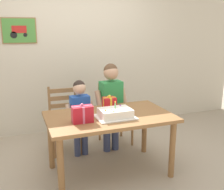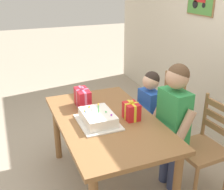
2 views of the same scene
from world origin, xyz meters
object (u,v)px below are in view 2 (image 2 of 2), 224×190
(chair_right, at_px, (204,147))
(child_younger, at_px, (149,109))
(child_older, at_px, (174,116))
(gift_box_red_large, at_px, (131,111))
(chair_left, at_px, (161,114))
(gift_box_beside_cake, at_px, (83,98))
(dining_table, at_px, (107,129))
(birthday_cake, at_px, (98,118))

(chair_right, bearing_deg, child_younger, -156.17)
(child_older, bearing_deg, gift_box_red_large, -113.24)
(child_younger, bearing_deg, child_older, -0.06)
(chair_left, bearing_deg, gift_box_beside_cake, -88.42)
(gift_box_red_large, relative_size, gift_box_beside_cake, 0.84)
(gift_box_beside_cake, bearing_deg, chair_left, 91.58)
(dining_table, relative_size, chair_right, 1.59)
(birthday_cake, distance_m, child_younger, 0.73)
(chair_right, height_order, child_older, child_older)
(birthday_cake, bearing_deg, dining_table, 108.20)
(gift_box_red_large, distance_m, child_older, 0.39)
(child_younger, bearing_deg, dining_table, -69.04)
(gift_box_beside_cake, bearing_deg, birthday_cake, 3.37)
(gift_box_red_large, height_order, chair_right, gift_box_red_large)
(dining_table, bearing_deg, gift_box_beside_cake, -161.05)
(gift_box_red_large, xyz_separation_m, child_younger, (-0.29, 0.36, -0.17))
(gift_box_red_large, bearing_deg, birthday_cake, -97.72)
(child_younger, bearing_deg, birthday_cake, -69.44)
(gift_box_red_large, bearing_deg, child_younger, 129.40)
(birthday_cake, height_order, gift_box_beside_cake, gift_box_beside_cake)
(birthday_cake, relative_size, gift_box_red_large, 2.30)
(gift_box_beside_cake, height_order, child_younger, child_younger)
(gift_box_beside_cake, distance_m, chair_right, 1.26)
(dining_table, height_order, child_younger, child_younger)
(dining_table, bearing_deg, chair_left, 114.71)
(birthday_cake, relative_size, gift_box_beside_cake, 1.92)
(birthday_cake, relative_size, chair_left, 0.48)
(chair_right, bearing_deg, birthday_cake, -110.54)
(dining_table, relative_size, gift_box_beside_cake, 6.41)
(birthday_cake, xyz_separation_m, chair_left, (-0.42, 0.93, -0.32))
(chair_left, relative_size, child_older, 0.73)
(birthday_cake, distance_m, child_older, 0.69)
(gift_box_red_large, xyz_separation_m, child_older, (0.15, 0.36, -0.05))
(child_younger, bearing_deg, gift_box_red_large, -50.60)
(dining_table, height_order, gift_box_red_large, gift_box_red_large)
(dining_table, distance_m, chair_left, 0.93)
(gift_box_beside_cake, xyz_separation_m, child_older, (0.58, 0.69, -0.06))
(gift_box_beside_cake, xyz_separation_m, chair_right, (0.74, 0.95, -0.36))
(chair_right, bearing_deg, chair_left, 180.00)
(gift_box_red_large, height_order, gift_box_beside_cake, gift_box_beside_cake)
(dining_table, xyz_separation_m, birthday_cake, (0.03, -0.10, 0.15))
(dining_table, relative_size, chair_left, 1.59)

